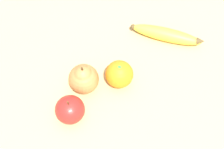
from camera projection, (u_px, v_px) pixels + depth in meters
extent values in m
plane|color=tan|center=(121.00, 69.00, 0.91)|extent=(3.00, 3.00, 0.00)
ellipsoid|color=yellow|center=(166.00, 35.00, 0.95)|extent=(0.22, 0.10, 0.04)
cone|color=brown|center=(201.00, 41.00, 0.93)|extent=(0.03, 0.03, 0.03)
sphere|color=brown|center=(133.00, 27.00, 0.96)|extent=(0.02, 0.02, 0.02)
sphere|color=orange|center=(119.00, 74.00, 0.86)|extent=(0.08, 0.08, 0.08)
cylinder|color=#337A33|center=(120.00, 67.00, 0.82)|extent=(0.01, 0.01, 0.00)
sphere|color=#B2753D|center=(84.00, 79.00, 0.85)|extent=(0.08, 0.08, 0.08)
sphere|color=#B2753D|center=(83.00, 75.00, 0.83)|extent=(0.05, 0.05, 0.05)
cylinder|color=#4C3319|center=(82.00, 69.00, 0.80)|extent=(0.01, 0.01, 0.02)
ellipsoid|color=red|center=(70.00, 110.00, 0.81)|extent=(0.08, 0.08, 0.07)
cylinder|color=#4C3319|center=(68.00, 103.00, 0.77)|extent=(0.00, 0.00, 0.01)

